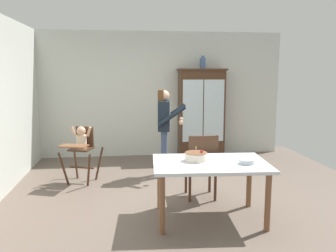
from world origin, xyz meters
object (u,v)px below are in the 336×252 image
high_chair_with_toddler (81,144)px  adult_person (165,122)px  ceramic_vase (203,63)px  birthday_cake (196,156)px  serving_bowl (246,162)px  dining_chair_far_side (202,162)px  china_cabinet (201,113)px  dining_table (210,170)px

high_chair_with_toddler → adult_person: (1.43, 0.23, 0.31)m
high_chair_with_toddler → ceramic_vase: bearing=51.0°
birthday_cake → serving_bowl: size_ratio=1.56×
high_chair_with_toddler → dining_chair_far_side: bearing=-11.5°
china_cabinet → dining_table: (-0.60, -3.26, -0.32)m
china_cabinet → serving_bowl: (-0.19, -3.40, -0.19)m
china_cabinet → adult_person: 1.62m
adult_person → dining_chair_far_side: adult_person is taller
high_chair_with_toddler → adult_person: adult_person is taller
ceramic_vase → adult_person: 1.94m
high_chair_with_toddler → serving_bowl: (2.18, -1.86, 0.11)m
china_cabinet → birthday_cake: 3.27m
birthday_cake → adult_person: bearing=95.6°
ceramic_vase → dining_chair_far_side: (-0.57, -2.58, -1.47)m
dining_table → birthday_cake: 0.24m
adult_person → serving_bowl: bearing=-150.7°
china_cabinet → adult_person: bearing=-125.9°
adult_person → dining_chair_far_side: (0.39, -1.27, -0.41)m
dining_table → dining_chair_far_side: 0.69m
china_cabinet → birthday_cake: china_cabinet is taller
china_cabinet → birthday_cake: (-0.76, -3.17, -0.17)m
high_chair_with_toddler → serving_bowl: 2.87m
dining_table → birthday_cake: bearing=152.2°
adult_person → dining_table: adult_person is taller
dining_table → birthday_cake: (-0.16, 0.09, 0.15)m
china_cabinet → dining_chair_far_side: bearing=-102.1°
ceramic_vase → dining_table: ceramic_vase is taller
dining_table → dining_chair_far_side: bearing=85.9°
dining_chair_far_side → ceramic_vase: bearing=-101.3°
china_cabinet → high_chair_with_toddler: china_cabinet is taller
adult_person → birthday_cake: bearing=-165.0°
ceramic_vase → china_cabinet: bearing=-169.7°
china_cabinet → dining_table: 3.33m
dining_table → dining_chair_far_side: dining_chair_far_side is taller
high_chair_with_toddler → adult_person: 1.48m
birthday_cake → serving_bowl: 0.62m
dining_table → high_chair_with_toddler: bearing=135.8°
high_chair_with_toddler → china_cabinet: bearing=51.2°
china_cabinet → ceramic_vase: 1.07m
high_chair_with_toddler → serving_bowl: high_chair_with_toddler is taller
high_chair_with_toddler → dining_chair_far_side: dining_chair_far_side is taller
dining_table → dining_chair_far_side: (0.05, 0.68, -0.09)m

